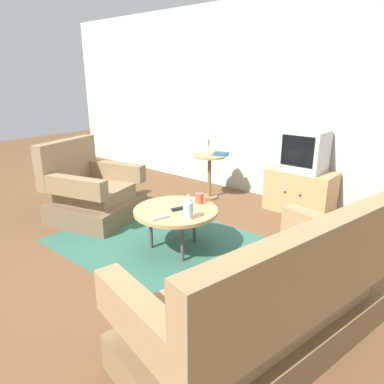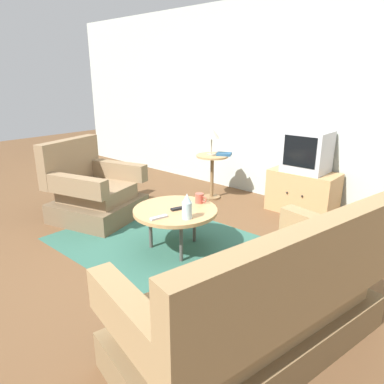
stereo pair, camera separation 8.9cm
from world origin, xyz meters
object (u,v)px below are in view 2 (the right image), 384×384
at_px(table_lamp, 212,134).
at_px(book, 224,154).
at_px(armchair, 93,193).
at_px(tv_remote_silver, 159,217).
at_px(couch, 260,308).
at_px(tv_stand, 303,192).
at_px(television, 307,151).
at_px(mug, 200,198).
at_px(side_table, 212,168).
at_px(vase, 187,207).
at_px(tv_remote_dark, 179,208).
at_px(coffee_table, 175,212).

relative_size(table_lamp, book, 1.57).
relative_size(armchair, tv_remote_silver, 6.25).
height_order(couch, tv_stand, couch).
height_order(armchair, television, television).
xyz_separation_m(television, mug, (-0.43, -1.55, -0.31)).
distance_m(side_table, mug, 1.44).
bearing_deg(mug, armchair, -166.51).
relative_size(tv_stand, mug, 5.96).
distance_m(couch, television, 2.71).
height_order(tv_stand, vase, vase).
distance_m(couch, mug, 1.64).
bearing_deg(vase, couch, -26.86).
bearing_deg(mug, couch, -36.49).
bearing_deg(tv_remote_dark, coffee_table, -50.42).
bearing_deg(table_lamp, tv_remote_silver, -65.81).
distance_m(tv_remote_silver, book, 2.00).
bearing_deg(table_lamp, vase, -58.23).
distance_m(side_table, table_lamp, 0.48).
height_order(side_table, vase, vase).
bearing_deg(tv_stand, book, -167.43).
distance_m(side_table, tv_remote_silver, 1.94).
distance_m(mug, tv_remote_silver, 0.58).
bearing_deg(tv_remote_silver, armchair, -86.77).
relative_size(couch, book, 7.77).
bearing_deg(couch, table_lamp, 56.34).
bearing_deg(armchair, tv_remote_silver, 65.25).
distance_m(television, tv_remote_silver, 2.20).
height_order(side_table, tv_remote_silver, side_table).
bearing_deg(vase, book, 116.43).
bearing_deg(tv_remote_silver, television, -179.14).
bearing_deg(tv_remote_silver, mug, -168.02).
relative_size(tv_stand, television, 1.63).
xyz_separation_m(side_table, tv_stand, (1.22, 0.34, -0.18)).
bearing_deg(coffee_table, tv_stand, 74.96).
relative_size(mug, tv_remote_dark, 0.83).
bearing_deg(book, tv_stand, -13.49).
bearing_deg(television, armchair, -134.50).
xyz_separation_m(coffee_table, television, (0.49, 1.85, 0.39)).
height_order(armchair, tv_stand, armchair).
height_order(armchair, mug, armchair).
bearing_deg(television, tv_remote_dark, -104.03).
bearing_deg(side_table, coffee_table, -64.23).
relative_size(table_lamp, mug, 2.75).
bearing_deg(couch, tv_remote_silver, 85.38).
height_order(coffee_table, vase, vase).
relative_size(couch, tv_stand, 2.28).
bearing_deg(armchair, side_table, 141.76).
bearing_deg(tv_stand, tv_remote_silver, -101.59).
xyz_separation_m(tv_stand, tv_remote_dark, (-0.46, -1.83, 0.18)).
bearing_deg(tv_remote_silver, vase, 144.67).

